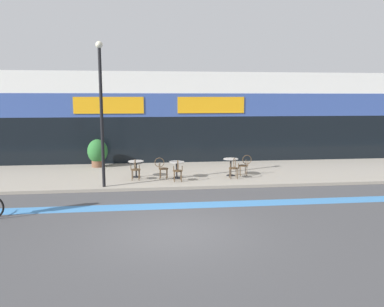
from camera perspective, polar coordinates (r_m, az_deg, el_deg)
The scene contains 14 objects.
ground_plane at distance 10.08m, azimuth -2.60°, elevation -11.83°, with size 120.00×120.00×0.00m, color #424244.
sidewalk_slab at distance 17.04m, azimuth -4.35°, elevation -3.17°, with size 40.00×5.50×0.12m, color gray.
storefront_facade at distance 21.42m, azimuth -4.94°, elevation 5.55°, with size 40.00×4.06×4.83m.
bike_lane_stripe at distance 12.33m, azimuth -3.40°, elevation -7.97°, with size 36.00×0.70×0.01m, color #3D7AB7.
bistro_table_0 at distance 16.17m, azimuth -8.52°, elevation -1.85°, with size 0.66×0.66×0.70m.
bistro_table_1 at distance 15.74m, azimuth -2.36°, elevation -2.00°, with size 0.65×0.65×0.72m.
bistro_table_2 at distance 16.38m, azimuth 5.92°, elevation -1.55°, with size 0.65×0.65×0.75m.
cafe_chair_0_near at distance 15.56m, azimuth -8.62°, elevation -2.20°, with size 0.43×0.59×0.90m.
cafe_chair_1_near at distance 15.13m, azimuth -2.18°, elevation -2.41°, with size 0.40×0.58×0.90m.
cafe_chair_1_side at distance 15.72m, azimuth -4.64°, elevation -2.02°, with size 0.60×0.45×0.90m.
cafe_chair_2_near at distance 15.78m, azimuth 6.41°, elevation -2.00°, with size 0.41×0.58×0.90m.
cafe_chair_2_side at distance 16.52m, azimuth 8.04°, elevation -1.56°, with size 0.58×0.41×0.90m.
planter_pot at distance 18.96m, azimuth -14.19°, elevation 0.15°, with size 0.98×0.98×1.36m.
lamp_post at distance 14.40m, azimuth -13.66°, elevation 7.20°, with size 0.26×0.26×5.41m.
Camera 1 is at (-0.65, -9.43, 3.50)m, focal length 35.00 mm.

